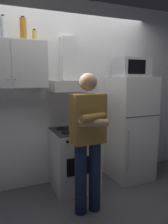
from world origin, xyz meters
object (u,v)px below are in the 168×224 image
at_px(stove_oven, 74,159).
at_px(person_standing, 88,139).
at_px(bottle_liquor_amber, 23,29).
at_px(bottle_spice_jar, 34,36).
at_px(range_hood, 70,77).
at_px(bottle_vodka_clear, 3,28).
at_px(refrigerator, 131,128).
at_px(upper_cabinet, 10,64).
at_px(microwave, 132,67).

distance_m(stove_oven, person_standing, 0.77).
relative_size(stove_oven, bottle_liquor_amber, 3.00).
height_order(person_standing, bottle_spice_jar, bottle_spice_jar).
height_order(range_hood, person_standing, range_hood).
bearing_deg(bottle_vodka_clear, stove_oven, -10.67).
bearing_deg(refrigerator, stove_oven, -179.96).
height_order(range_hood, refrigerator, range_hood).
bearing_deg(stove_oven, refrigerator, 0.04).
bearing_deg(range_hood, upper_cabinet, -179.91).
distance_m(person_standing, bottle_vodka_clear, 1.70).
relative_size(range_hood, bottle_spice_jar, 4.85).
bearing_deg(person_standing, bottle_vodka_clear, 136.26).
distance_m(refrigerator, person_standing, 1.17).
bearing_deg(person_standing, bottle_liquor_amber, 127.70).
height_order(upper_cabinet, stove_oven, upper_cabinet).
bearing_deg(bottle_spice_jar, microwave, -4.91).
height_order(microwave, bottle_spice_jar, bottle_spice_jar).
height_order(range_hood, bottle_spice_jar, bottle_spice_jar).
relative_size(stove_oven, refrigerator, 0.55).
distance_m(upper_cabinet, bottle_spice_jar, 0.49).
xyz_separation_m(stove_oven, range_hood, (0.00, 0.13, 1.16)).
bearing_deg(bottle_vodka_clear, person_standing, -43.74).
height_order(refrigerator, bottle_vodka_clear, bottle_vodka_clear).
height_order(stove_oven, microwave, microwave).
height_order(stove_oven, bottle_liquor_amber, bottle_liquor_amber).
bearing_deg(refrigerator, bottle_vodka_clear, 174.94).
bearing_deg(bottle_liquor_amber, stove_oven, -11.79).
distance_m(range_hood, bottle_spice_jar, 0.71).
relative_size(microwave, person_standing, 0.29).
xyz_separation_m(stove_oven, bottle_liquor_amber, (-0.62, 0.13, 1.76)).
height_order(microwave, bottle_vodka_clear, bottle_vodka_clear).
xyz_separation_m(range_hood, bottle_vodka_clear, (-0.85, 0.03, 0.59)).
xyz_separation_m(refrigerator, bottle_liquor_amber, (-1.57, 0.13, 1.39)).
bearing_deg(bottle_liquor_amber, bottle_spice_jar, 5.30).
distance_m(upper_cabinet, range_hood, 0.81).
xyz_separation_m(microwave, bottle_spice_jar, (-1.43, 0.12, 0.38)).
bearing_deg(microwave, upper_cabinet, 176.52).
bearing_deg(bottle_liquor_amber, microwave, -4.01).
height_order(range_hood, bottle_vodka_clear, bottle_vodka_clear).
height_order(bottle_spice_jar, bottle_liquor_amber, bottle_liquor_amber).
xyz_separation_m(upper_cabinet, range_hood, (0.80, 0.00, -0.15)).
height_order(stove_oven, bottle_spice_jar, bottle_spice_jar).
bearing_deg(upper_cabinet, stove_oven, -8.90).
relative_size(range_hood, bottle_vodka_clear, 2.57).
height_order(person_standing, bottle_liquor_amber, bottle_liquor_amber).
relative_size(person_standing, bottle_vodka_clear, 5.62).
distance_m(range_hood, bottle_vodka_clear, 1.04).
bearing_deg(bottle_spice_jar, stove_oven, -16.52).
relative_size(stove_oven, microwave, 1.82).
bearing_deg(range_hood, bottle_vodka_clear, 177.74).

